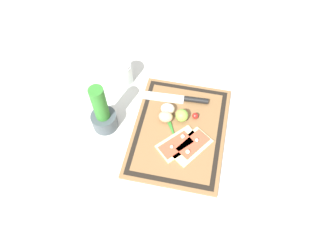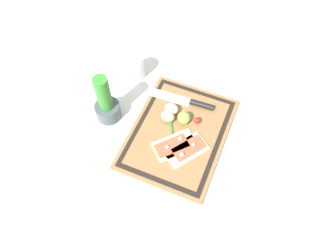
# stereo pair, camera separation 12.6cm
# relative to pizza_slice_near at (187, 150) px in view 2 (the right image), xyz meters

# --- Properties ---
(ground_plane) EXTENTS (6.00, 6.00, 0.00)m
(ground_plane) POSITION_rel_pizza_slice_near_xyz_m (0.06, 0.06, -0.02)
(ground_plane) COLOR silver
(cutting_board) EXTENTS (0.47, 0.36, 0.02)m
(cutting_board) POSITION_rel_pizza_slice_near_xyz_m (0.06, 0.06, -0.01)
(cutting_board) COLOR brown
(cutting_board) RESTS_ON ground_plane
(pizza_slice_near) EXTENTS (0.18, 0.16, 0.02)m
(pizza_slice_near) POSITION_rel_pizza_slice_near_xyz_m (0.00, 0.00, 0.00)
(pizza_slice_near) COLOR beige
(pizza_slice_near) RESTS_ON cutting_board
(pizza_slice_far) EXTENTS (0.18, 0.17, 0.02)m
(pizza_slice_far) POSITION_rel_pizza_slice_near_xyz_m (-0.00, 0.05, 0.00)
(pizza_slice_far) COLOR beige
(pizza_slice_far) RESTS_ON cutting_board
(knife) EXTENTS (0.05, 0.28, 0.02)m
(knife) POSITION_rel_pizza_slice_near_xyz_m (0.21, 0.06, 0.00)
(knife) COLOR silver
(knife) RESTS_ON cutting_board
(egg_brown) EXTENTS (0.04, 0.06, 0.04)m
(egg_brown) POSITION_rel_pizza_slice_near_xyz_m (0.10, 0.12, 0.02)
(egg_brown) COLOR tan
(egg_brown) RESTS_ON cutting_board
(egg_pink) EXTENTS (0.04, 0.06, 0.04)m
(egg_pink) POSITION_rel_pizza_slice_near_xyz_m (0.14, 0.12, 0.02)
(egg_pink) COLOR beige
(egg_pink) RESTS_ON cutting_board
(lime) EXTENTS (0.05, 0.05, 0.05)m
(lime) POSITION_rel_pizza_slice_near_xyz_m (0.12, 0.05, 0.02)
(lime) COLOR #7FB742
(lime) RESTS_ON cutting_board
(cherry_tomato_red) EXTENTS (0.02, 0.02, 0.02)m
(cherry_tomato_red) POSITION_rel_pizza_slice_near_xyz_m (0.13, 0.01, 0.01)
(cherry_tomato_red) COLOR red
(cherry_tomato_red) RESTS_ON cutting_board
(scallion_bunch) EXTENTS (0.24, 0.15, 0.01)m
(scallion_bunch) POSITION_rel_pizza_slice_near_xyz_m (0.04, 0.08, -0.00)
(scallion_bunch) COLOR #2D7528
(scallion_bunch) RESTS_ON cutting_board
(herb_pot) EXTENTS (0.10, 0.10, 0.23)m
(herb_pot) POSITION_rel_pizza_slice_near_xyz_m (0.04, 0.35, 0.06)
(herb_pot) COLOR #3D474C
(herb_pot) RESTS_ON ground_plane
(sauce_jar) EXTENTS (0.08, 0.08, 0.11)m
(sauce_jar) POSITION_rel_pizza_slice_near_xyz_m (0.27, 0.34, 0.03)
(sauce_jar) COLOR silver
(sauce_jar) RESTS_ON ground_plane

